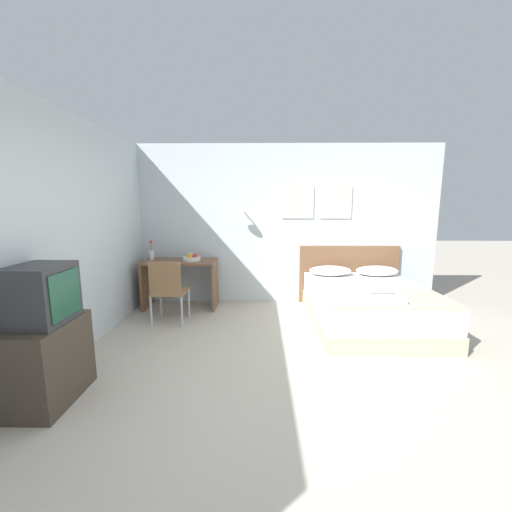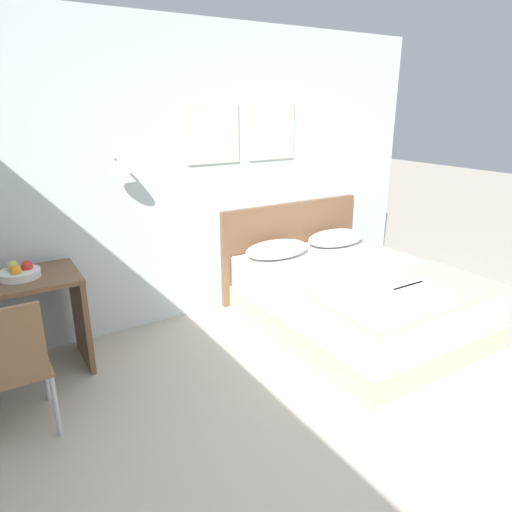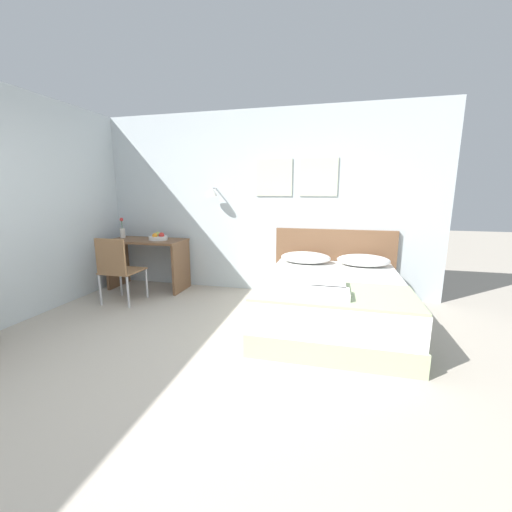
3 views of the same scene
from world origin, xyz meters
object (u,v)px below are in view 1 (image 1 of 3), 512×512
at_px(bed, 368,306).
at_px(throw_blanket, 385,299).
at_px(headboard, 348,274).
at_px(folded_towel_mid_bed, 387,299).
at_px(pillow_left, 330,271).
at_px(folded_towel_near_foot, 377,292).
at_px(desk_chair, 168,287).
at_px(fruit_bowl, 192,258).
at_px(tv_stand, 49,362).
at_px(flower_vase, 151,253).
at_px(television, 41,294).
at_px(pillow_right, 377,271).
at_px(desk, 180,275).

relative_size(bed, throw_blanket, 1.31).
bearing_deg(headboard, folded_towel_mid_bed, -91.13).
relative_size(pillow_left, folded_towel_near_foot, 2.02).
bearing_deg(desk_chair, fruit_bowl, 76.01).
height_order(throw_blanket, tv_stand, tv_stand).
bearing_deg(flower_vase, television, -90.30).
distance_m(pillow_right, tv_stand, 4.48).
bearing_deg(pillow_left, fruit_bowl, -179.55).
xyz_separation_m(bed, headboard, (0.00, 1.02, 0.22)).
relative_size(folded_towel_mid_bed, flower_vase, 1.12).
height_order(bed, pillow_left, pillow_left).
height_order(flower_vase, television, television).
bearing_deg(throw_blanket, bed, 90.00).
height_order(pillow_right, flower_vase, flower_vase).
distance_m(pillow_right, television, 4.48).
bearing_deg(flower_vase, folded_towel_mid_bed, -24.69).
bearing_deg(tv_stand, pillow_left, 40.78).
distance_m(bed, pillow_right, 0.90).
xyz_separation_m(folded_towel_near_foot, fruit_bowl, (-2.57, 1.15, 0.23)).
height_order(folded_towel_near_foot, television, television).
relative_size(tv_stand, television, 1.44).
bearing_deg(pillow_right, flower_vase, 179.19).
height_order(pillow_left, folded_towel_near_foot, pillow_left).
bearing_deg(headboard, pillow_right, -36.61).
xyz_separation_m(flower_vase, tv_stand, (-0.02, -2.58, -0.54)).
bearing_deg(desk_chair, folded_towel_mid_bed, -13.84).
height_order(throw_blanket, folded_towel_mid_bed, folded_towel_mid_bed).
height_order(bed, pillow_right, pillow_right).
bearing_deg(pillow_left, tv_stand, -139.22).
distance_m(desk, television, 2.58).
xyz_separation_m(headboard, fruit_bowl, (-2.62, -0.30, 0.33)).
bearing_deg(flower_vase, desk_chair, -59.12).
relative_size(folded_towel_near_foot, television, 0.69).
relative_size(desk, desk_chair, 1.27).
distance_m(pillow_left, tv_stand, 3.88).
distance_m(folded_towel_near_foot, television, 3.55).
distance_m(folded_towel_near_foot, folded_towel_mid_bed, 0.28).
distance_m(pillow_left, desk, 2.43).
bearing_deg(headboard, television, -139.64).
bearing_deg(folded_towel_mid_bed, desk, 152.92).
distance_m(pillow_right, throw_blanket, 1.36).
height_order(bed, folded_towel_near_foot, folded_towel_near_foot).
relative_size(folded_towel_near_foot, flower_vase, 1.05).
bearing_deg(pillow_right, pillow_left, 180.00).
bearing_deg(headboard, bed, -90.00).
xyz_separation_m(headboard, folded_towel_near_foot, (-0.05, -1.45, 0.10)).
xyz_separation_m(folded_towel_mid_bed, desk, (-2.78, 1.42, -0.05)).
distance_m(flower_vase, television, 2.58).
bearing_deg(television, folded_towel_mid_bed, 18.30).
xyz_separation_m(throw_blanket, fruit_bowl, (-2.62, 1.29, 0.27)).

